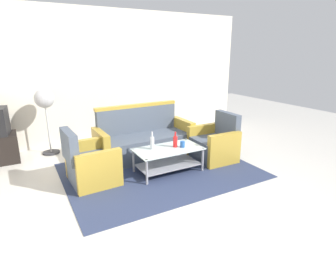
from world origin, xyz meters
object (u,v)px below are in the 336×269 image
Objects in this scene: coffee_table at (168,157)px; armchair_right at (214,145)px; bottle_clear at (152,143)px; cup at (182,144)px; couch at (144,140)px; bottle_red at (175,141)px; pedestal_fan at (45,102)px; armchair_left at (90,165)px.

armchair_right is at bearing 4.25° from coffee_table.
bottle_clear reaches higher than cup.
couch is 1.65× the size of coffee_table.
bottle_red is at bearing -13.60° from bottle_clear.
couch is 7.07× the size of bottle_red.
couch is 1.32m from armchair_right.
bottle_clear is (-0.23, 0.11, 0.25)m from coffee_table.
cup is (0.29, -0.90, 0.14)m from couch.
bottle_red is (0.14, 0.02, 0.24)m from coffee_table.
pedestal_fan is (-1.36, 1.78, 0.49)m from bottle_clear.
bottle_clear is 2.91× the size of cup.
armchair_right is 0.90m from bottle_red.
couch is at bearing 108.10° from cup.
couch is 18.14× the size of cup.
coffee_table is 0.31m from cup.
armchair_left is 1.49m from cup.
pedestal_fan is (-1.83, 1.94, 0.55)m from cup.
cup is (-0.77, -0.13, 0.17)m from armchair_right.
coffee_table is 3.78× the size of bottle_clear.
pedestal_fan is (-1.74, 1.87, 0.51)m from bottle_red.
armchair_right is 1.02m from coffee_table.
armchair_left reaches higher than bottle_clear.
pedestal_fan is at bearing -169.85° from armchair_left.
bottle_red is (1.36, -0.22, 0.22)m from armchair_left.
cup is at bearing 75.96° from armchair_left.
bottle_red reaches higher than cup.
bottle_clear is at bearing 74.84° from couch.
bottle_red is at bearing 145.57° from cup.
cup is at bearing -46.60° from pedestal_fan.
bottle_red is at bearing 95.35° from armchair_right.
pedestal_fan is at bearing 127.34° from bottle_clear.
pedestal_fan is at bearing 132.84° from bottle_red.
couch is 1.99m from pedestal_fan.
couch is 0.95m from cup.
couch reaches higher than cup.
armchair_right is 1.27m from bottle_clear.
armchair_left is 1.24m from coffee_table.
armchair_right is 3.31× the size of bottle_red.
armchair_left is 3.31× the size of bottle_red.
couch is at bearing 76.03° from bottle_clear.
couch is at bearing 103.22° from bottle_red.
armchair_left is 1.02m from bottle_clear.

